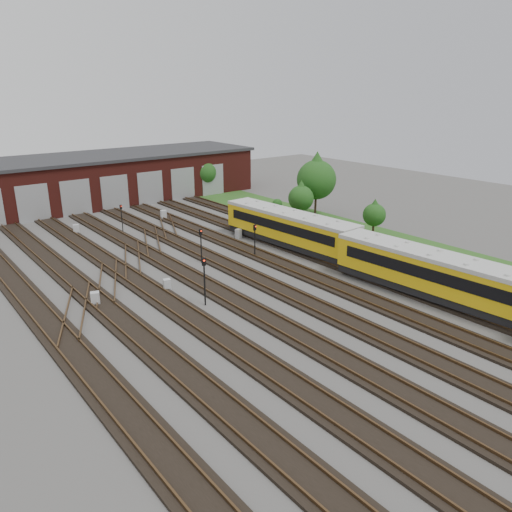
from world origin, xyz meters
TOP-DOWN VIEW (x-y plane):
  - ground at (0.00, 0.00)m, footprint 120.00×120.00m
  - track_network at (-0.17, 0.59)m, footprint 30.40×70.00m
  - maintenance_shed at (-0.01, 39.97)m, footprint 51.00×12.50m
  - grass_verge at (19.00, 10.00)m, footprint 8.00×55.00m
  - metro_train at (10.00, -7.74)m, footprint 3.78×47.89m
  - signal_mast_0 at (-4.01, 1.65)m, footprint 0.32×0.31m
  - signal_mast_1 at (0.68, 9.60)m, footprint 0.28×0.26m
  - signal_mast_2 at (-0.65, 23.70)m, footprint 0.26×0.25m
  - signal_mast_3 at (5.55, 8.03)m, footprint 0.31×0.29m
  - relay_cabinet_0 at (-10.34, 6.54)m, footprint 0.77×0.71m
  - relay_cabinet_1 at (-4.94, 26.07)m, footprint 0.72×0.65m
  - relay_cabinet_2 at (-4.83, 5.90)m, footprint 0.65×0.59m
  - relay_cabinet_3 at (5.44, 25.72)m, footprint 0.75×0.66m
  - relay_cabinet_4 at (7.91, 13.88)m, footprint 0.67×0.60m
  - tree_0 at (17.25, 35.00)m, footprint 3.46×3.46m
  - tree_1 at (17.63, 14.80)m, footprint 2.98×2.98m
  - tree_2 at (21.00, 15.75)m, footprint 4.74×4.74m
  - tree_3 at (19.78, 5.75)m, footprint 2.42×2.42m
  - bush_0 at (16.00, -4.91)m, footprint 1.51×1.51m
  - bush_1 at (16.14, 11.90)m, footprint 1.40×1.40m
  - bush_2 at (20.26, 22.08)m, footprint 1.33×1.33m

SIDE VIEW (x-z plane):
  - ground at x=0.00m, z-range 0.00..0.00m
  - grass_verge at x=19.00m, z-range 0.00..0.05m
  - track_network at x=-0.17m, z-range -0.06..0.27m
  - relay_cabinet_2 at x=-4.83m, z-range 0.00..0.91m
  - relay_cabinet_4 at x=7.91m, z-range 0.00..0.98m
  - relay_cabinet_1 at x=-4.94m, z-range 0.00..1.00m
  - relay_cabinet_0 at x=-10.34m, z-range 0.00..1.04m
  - relay_cabinet_3 at x=5.44m, z-range 0.00..1.10m
  - bush_2 at x=20.26m, z-range 0.00..1.33m
  - bush_1 at x=16.14m, z-range 0.00..1.40m
  - bush_0 at x=16.00m, z-range 0.00..1.51m
  - signal_mast_2 at x=-0.65m, z-range 0.42..3.41m
  - metro_train at x=10.00m, z-range 0.37..3.62m
  - signal_mast_3 at x=5.55m, z-range 0.46..3.57m
  - signal_mast_1 at x=0.68m, z-range 0.46..3.65m
  - signal_mast_0 at x=-4.01m, z-range 0.51..4.16m
  - tree_3 at x=19.78m, z-range 0.57..4.58m
  - tree_1 at x=17.63m, z-range 0.70..5.63m
  - maintenance_shed at x=-0.01m, z-range 0.03..6.38m
  - tree_0 at x=17.25m, z-range 0.82..6.54m
  - tree_2 at x=21.00m, z-range 1.12..8.98m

